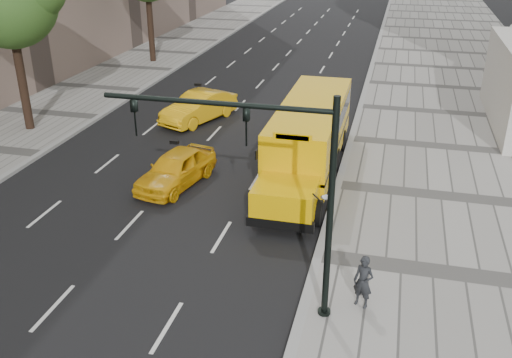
% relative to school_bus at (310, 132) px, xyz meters
% --- Properties ---
extents(ground, '(140.00, 140.00, 0.00)m').
position_rel_school_bus_xyz_m(ground, '(-4.50, -1.52, -1.76)').
color(ground, black).
rests_on(ground, ground).
extents(sidewalk_museum, '(12.00, 140.00, 0.15)m').
position_rel_school_bus_xyz_m(sidewalk_museum, '(7.50, -1.52, -1.69)').
color(sidewalk_museum, gray).
rests_on(sidewalk_museum, ground).
extents(curb_museum, '(0.30, 140.00, 0.15)m').
position_rel_school_bus_xyz_m(curb_museum, '(1.50, -1.52, -1.69)').
color(curb_museum, gray).
rests_on(curb_museum, ground).
extents(curb_far, '(0.30, 140.00, 0.15)m').
position_rel_school_bus_xyz_m(curb_far, '(-12.50, -1.52, -1.69)').
color(curb_far, gray).
rests_on(curb_far, ground).
extents(school_bus, '(2.96, 11.56, 3.19)m').
position_rel_school_bus_xyz_m(school_bus, '(0.00, 0.00, 0.00)').
color(school_bus, '#E9AC02').
rests_on(school_bus, ground).
extents(taxi_near, '(2.61, 4.62, 1.48)m').
position_rel_school_bus_xyz_m(taxi_near, '(-5.08, -2.88, -1.02)').
color(taxi_near, '#ECAA0E').
rests_on(taxi_near, ground).
extents(taxi_far, '(3.36, 5.10, 1.59)m').
position_rel_school_bus_xyz_m(taxi_far, '(-6.91, 5.18, -0.97)').
color(taxi_far, '#ECAA0E').
rests_on(taxi_far, ground).
extents(pedestrian, '(0.68, 0.57, 1.58)m').
position_rel_school_bus_xyz_m(pedestrian, '(3.08, -9.44, -0.82)').
color(pedestrian, black).
rests_on(pedestrian, sidewalk_museum).
extents(traffic_signal, '(6.18, 0.36, 6.40)m').
position_rel_school_bus_xyz_m(traffic_signal, '(0.69, -10.06, 2.33)').
color(traffic_signal, black).
rests_on(traffic_signal, ground).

